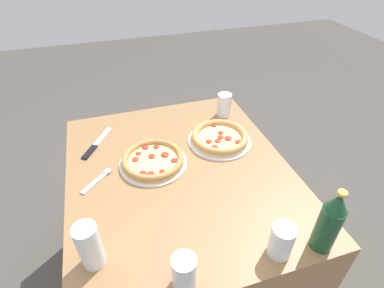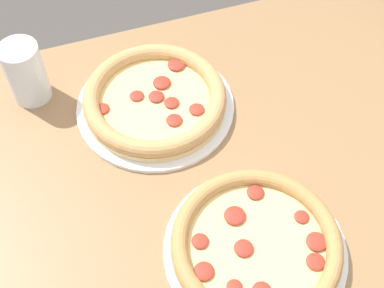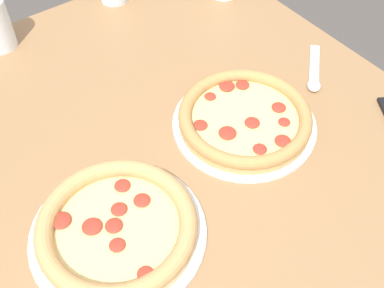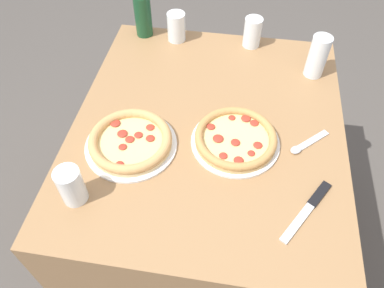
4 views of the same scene
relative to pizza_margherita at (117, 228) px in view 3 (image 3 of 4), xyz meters
name	(u,v)px [view 3 (image 3 of 4)]	position (x,y,z in m)	size (l,w,h in m)	color
table	(186,227)	(-0.13, 0.22, -0.40)	(1.01, 0.87, 0.75)	#997047
pizza_margherita	(117,228)	(0.00, 0.00, 0.00)	(0.28, 0.28, 0.04)	white
pizza_pepperoni	(245,119)	(-0.06, 0.31, 0.00)	(0.27, 0.27, 0.04)	white
spoon	(314,74)	(-0.08, 0.53, -0.02)	(0.12, 0.13, 0.01)	silver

